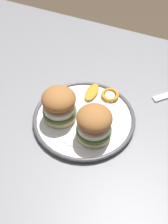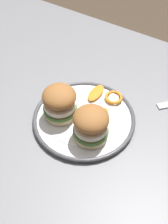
{
  "view_description": "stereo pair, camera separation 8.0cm",
  "coord_description": "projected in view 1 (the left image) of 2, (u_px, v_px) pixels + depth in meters",
  "views": [
    {
      "loc": [
        0.27,
        -0.57,
        1.5
      ],
      "look_at": [
        0.03,
        -0.02,
        0.79
      ],
      "focal_mm": 51.8,
      "sensor_mm": 36.0,
      "label": 1
    },
    {
      "loc": [
        0.34,
        -0.54,
        1.5
      ],
      "look_at": [
        0.03,
        -0.02,
        0.79
      ],
      "focal_mm": 51.8,
      "sensor_mm": 36.0,
      "label": 2
    }
  ],
  "objects": [
    {
      "name": "orange_peel_curled",
      "position": [
        110.0,
        95.0,
        1.0
      ],
      "size": [
        0.07,
        0.07,
        0.01
      ],
      "color": "orange",
      "rests_on": "dinner_plate"
    },
    {
      "name": "sandwich_half_right",
      "position": [
        59.0,
        104.0,
        0.91
      ],
      "size": [
        0.11,
        0.11,
        0.1
      ],
      "color": "beige",
      "rests_on": "dinner_plate"
    },
    {
      "name": "orange_peel_strip_long",
      "position": [
        92.0,
        92.0,
        1.01
      ],
      "size": [
        0.04,
        0.08,
        0.01
      ],
      "color": "orange",
      "rests_on": "dinner_plate"
    },
    {
      "name": "dinner_plate",
      "position": [
        84.0,
        119.0,
        0.95
      ],
      "size": [
        0.3,
        0.3,
        0.02
      ],
      "color": "white",
      "rests_on": "dining_table"
    },
    {
      "name": "ground_plane",
      "position": [
        79.0,
        214.0,
        1.55
      ],
      "size": [
        8.0,
        8.0,
        0.0
      ],
      "primitive_type": "plane",
      "color": "#4C3D2D"
    },
    {
      "name": "dining_table",
      "position": [
        76.0,
        132.0,
        1.05
      ],
      "size": [
        1.34,
        0.93,
        0.75
      ],
      "color": "gray",
      "rests_on": "ground"
    },
    {
      "name": "orange_peel_strip_short",
      "position": [
        103.0,
        113.0,
        0.95
      ],
      "size": [
        0.04,
        0.06,
        0.01
      ],
      "color": "orange",
      "rests_on": "dinner_plate"
    },
    {
      "name": "sandwich_half_left",
      "position": [
        94.0,
        124.0,
        0.86
      ],
      "size": [
        0.11,
        0.11,
        0.1
      ],
      "color": "beige",
      "rests_on": "dinner_plate"
    }
  ]
}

